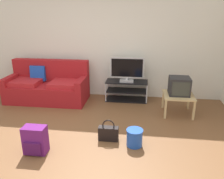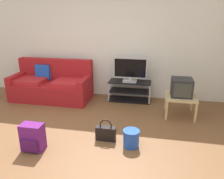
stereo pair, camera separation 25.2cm
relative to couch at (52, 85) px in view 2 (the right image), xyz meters
name	(u,v)px [view 2 (the right image)]	position (x,y,z in m)	size (l,w,h in m)	color
ground_plane	(65,146)	(1.07, -1.90, -0.35)	(9.00, 9.80, 0.02)	brown
wall_back	(100,40)	(1.07, 0.55, 1.01)	(9.00, 0.10, 2.70)	silver
couch	(52,85)	(0.00, 0.00, 0.00)	(1.84, 0.83, 0.92)	maroon
tv_stand	(130,91)	(1.84, 0.23, -0.10)	(0.97, 0.42, 0.46)	black
flat_tv	(130,70)	(1.84, 0.21, 0.41)	(0.77, 0.22, 0.56)	#B2B2B7
side_table	(180,99)	(2.93, -0.41, 0.02)	(0.60, 0.60, 0.41)	tan
crt_tv	(182,87)	(2.93, -0.39, 0.25)	(0.40, 0.39, 0.35)	#232326
backpack	(33,137)	(0.65, -2.08, -0.13)	(0.33, 0.27, 0.42)	#661E70
handbag	(106,133)	(1.67, -1.61, -0.21)	(0.32, 0.12, 0.37)	black
cleaning_bucket	(131,138)	(2.10, -1.71, -0.19)	(0.26, 0.26, 0.27)	blue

